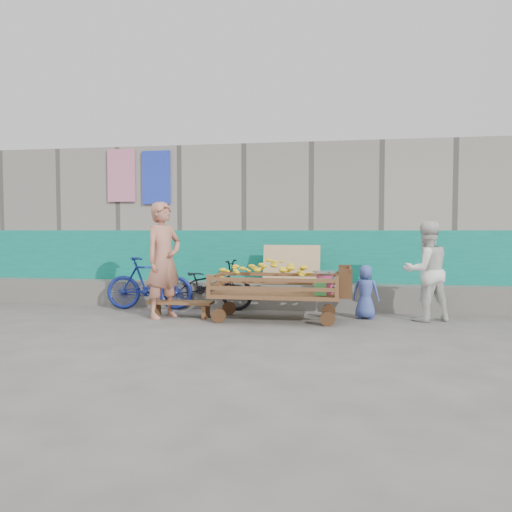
% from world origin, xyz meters
% --- Properties ---
extents(ground, '(80.00, 80.00, 0.00)m').
position_xyz_m(ground, '(0.00, 0.00, 0.00)').
color(ground, '#504E49').
rests_on(ground, ground).
extents(building_wall, '(12.00, 3.50, 3.00)m').
position_xyz_m(building_wall, '(-0.00, 4.05, 1.47)').
color(building_wall, gray).
rests_on(building_wall, ground).
extents(banana_cart, '(2.15, 0.98, 0.92)m').
position_xyz_m(banana_cart, '(0.11, 1.17, 0.62)').
color(banana_cart, brown).
rests_on(banana_cart, ground).
extents(bench, '(1.05, 0.31, 0.26)m').
position_xyz_m(bench, '(-1.39, 1.19, 0.19)').
color(bench, brown).
rests_on(bench, ground).
extents(vendor_man, '(0.72, 0.81, 1.86)m').
position_xyz_m(vendor_man, '(-1.64, 1.11, 0.93)').
color(vendor_man, '#B27059').
rests_on(vendor_man, ground).
extents(woman, '(0.91, 0.82, 1.55)m').
position_xyz_m(woman, '(2.45, 1.51, 0.77)').
color(woman, white).
rests_on(woman, ground).
extents(child, '(0.47, 0.36, 0.86)m').
position_xyz_m(child, '(1.54, 1.54, 0.43)').
color(child, '#3D52A3').
rests_on(child, ground).
extents(bicycle_dark, '(1.73, 0.72, 0.89)m').
position_xyz_m(bicycle_dark, '(-1.19, 2.05, 0.44)').
color(bicycle_dark, black).
rests_on(bicycle_dark, ground).
extents(bicycle_blue, '(1.58, 0.57, 0.93)m').
position_xyz_m(bicycle_blue, '(-2.18, 1.85, 0.46)').
color(bicycle_blue, navy).
rests_on(bicycle_blue, ground).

